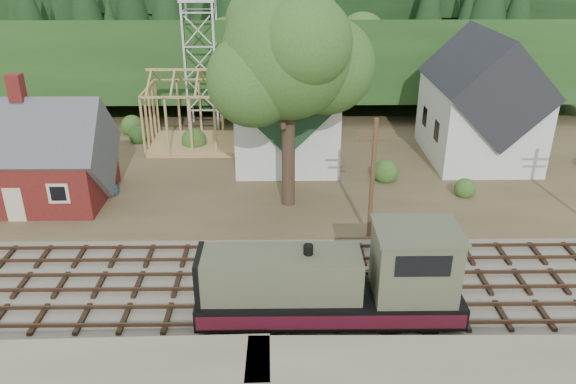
{
  "coord_description": "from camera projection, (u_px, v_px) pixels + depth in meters",
  "views": [
    {
      "loc": [
        1.51,
        -25.79,
        17.49
      ],
      "look_at": [
        1.92,
        6.0,
        3.0
      ],
      "focal_mm": 35.0,
      "sensor_mm": 36.0,
      "label": 1
    }
  ],
  "objects": [
    {
      "name": "locomotive",
      "position": [
        340.0,
        284.0,
        27.1
      ],
      "size": [
        12.67,
        3.17,
        5.05
      ],
      "color": "black",
      "rests_on": "railroad_bed"
    },
    {
      "name": "ground",
      "position": [
        254.0,
        287.0,
        30.7
      ],
      "size": [
        140.0,
        140.0,
        0.0
      ],
      "primitive_type": "plane",
      "color": "#384C1E",
      "rests_on": "ground"
    },
    {
      "name": "car_blue",
      "position": [
        102.0,
        181.0,
        41.72
      ],
      "size": [
        3.23,
        4.13,
        1.31
      ],
      "primitive_type": "imported",
      "rotation": [
        0.0,
        0.0,
        0.51
      ],
      "color": "#507EAC",
      "rests_on": "village_flat"
    },
    {
      "name": "ridge",
      "position": [
        271.0,
        66.0,
        83.47
      ],
      "size": [
        80.0,
        20.0,
        12.0
      ],
      "primitive_type": "cube",
      "color": "black",
      "rests_on": "ground"
    },
    {
      "name": "village_flat",
      "position": [
        263.0,
        164.0,
        47.01
      ],
      "size": [
        64.0,
        26.0,
        0.3
      ],
      "primitive_type": "cube",
      "color": "brown",
      "rests_on": "ground"
    },
    {
      "name": "lattice_tower",
      "position": [
        200.0,
        25.0,
        51.94
      ],
      "size": [
        3.2,
        3.2,
        12.12
      ],
      "color": "silver",
      "rests_on": "village_flat"
    },
    {
      "name": "farmhouse",
      "position": [
        481.0,
        105.0,
        46.18
      ],
      "size": [
        8.4,
        10.8,
        10.6
      ],
      "color": "silver",
      "rests_on": "village_flat"
    },
    {
      "name": "hillside",
      "position": [
        269.0,
        93.0,
        68.91
      ],
      "size": [
        70.0,
        28.96,
        12.74
      ],
      "primitive_type": "cube",
      "rotation": [
        -0.17,
        0.0,
        0.0
      ],
      "color": "#1E3F19",
      "rests_on": "ground"
    },
    {
      "name": "big_tree",
      "position": [
        291.0,
        62.0,
        35.66
      ],
      "size": [
        10.9,
        8.4,
        14.7
      ],
      "color": "#38281E",
      "rests_on": "village_flat"
    },
    {
      "name": "depot",
      "position": [
        31.0,
        161.0,
        39.19
      ],
      "size": [
        10.8,
        7.41,
        9.0
      ],
      "color": "#551613",
      "rests_on": "village_flat"
    },
    {
      "name": "church",
      "position": [
        287.0,
        100.0,
        46.48
      ],
      "size": [
        8.4,
        15.17,
        13.0
      ],
      "color": "silver",
      "rests_on": "village_flat"
    },
    {
      "name": "railroad_bed",
      "position": [
        254.0,
        286.0,
        30.67
      ],
      "size": [
        64.0,
        11.0,
        0.16
      ],
      "primitive_type": "cube",
      "color": "#726B5B",
      "rests_on": "ground"
    },
    {
      "name": "timber_frame",
      "position": [
        196.0,
        114.0,
        49.29
      ],
      "size": [
        8.2,
        6.2,
        6.99
      ],
      "color": "tan",
      "rests_on": "village_flat"
    },
    {
      "name": "telegraph_pole_near",
      "position": [
        372.0,
        178.0,
        33.75
      ],
      "size": [
        2.2,
        0.28,
        8.0
      ],
      "color": "#4C331E",
      "rests_on": "ground"
    }
  ]
}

